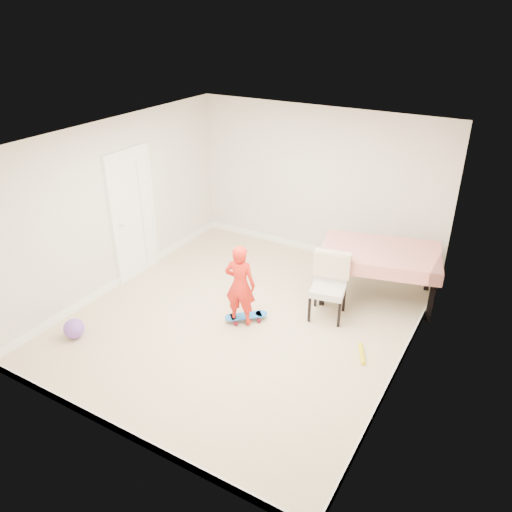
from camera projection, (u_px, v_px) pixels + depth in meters
The scene contains 17 objects.
ground at pixel (243, 318), 7.18m from camera, with size 5.00×5.00×0.00m, color #C8B48B.
ceiling at pixel (241, 140), 6.01m from camera, with size 4.50×5.00×0.04m, color silver.
wall_back at pixel (318, 184), 8.50m from camera, with size 4.50×0.04×2.60m, color beige.
wall_front at pixel (104, 333), 4.68m from camera, with size 4.50×0.04×2.60m, color beige.
wall_left at pixel (117, 206), 7.58m from camera, with size 0.04×5.00×2.60m, color beige.
wall_right at pixel (411, 279), 5.60m from camera, with size 0.04×5.00×2.60m, color beige.
door at pixel (133, 216), 7.94m from camera, with size 0.10×0.94×2.11m, color white.
baseboard_back at pixel (314, 249), 9.08m from camera, with size 4.50×0.02×0.12m, color white.
baseboard_front at pixel (120, 430), 5.24m from camera, with size 4.50×0.02×0.12m, color white.
baseboard_left at pixel (126, 277), 8.15m from camera, with size 0.02×5.00×0.12m, color white.
baseboard_right at pixel (398, 366), 6.16m from camera, with size 0.02×5.00×0.12m, color white.
dining_table at pixel (378, 274), 7.53m from camera, with size 1.72×1.08×0.81m, color #B50912, non-canonical shape.
dining_chair at pixel (328, 288), 7.03m from camera, with size 0.52×0.60×0.95m, color silver, non-canonical shape.
skateboard at pixel (246, 318), 7.12m from camera, with size 0.61×0.22×0.09m, color blue, non-canonical shape.
child at pixel (240, 287), 6.81m from camera, with size 0.43×0.28×1.19m, color red.
balloon at pixel (74, 329), 6.72m from camera, with size 0.28×0.28×0.28m, color #7B4EBD.
foam_toy at pixel (362, 354), 6.42m from camera, with size 0.06×0.06×0.40m, color yellow.
Camera 1 is at (3.15, -5.09, 4.08)m, focal length 35.00 mm.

